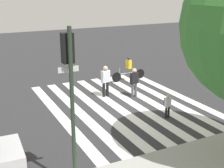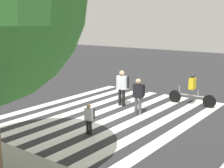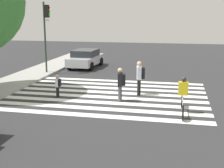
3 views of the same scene
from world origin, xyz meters
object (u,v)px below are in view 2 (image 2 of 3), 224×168
pedestrian_adult_blue_shirt (122,85)px  pedestrian_child_with_backpack (139,93)px  cyclist_mid_street (192,88)px  pedestrian_adult_yellow_jacket (89,117)px

pedestrian_adult_blue_shirt → pedestrian_child_with_backpack: size_ratio=1.08×
pedestrian_adult_blue_shirt → cyclist_mid_street: (-2.71, -2.14, -0.17)m
pedestrian_adult_yellow_jacket → cyclist_mid_street: 6.28m
pedestrian_adult_blue_shirt → cyclist_mid_street: pedestrian_adult_blue_shirt is taller
pedestrian_adult_blue_shirt → cyclist_mid_street: bearing=-153.8°
pedestrian_adult_blue_shirt → pedestrian_adult_yellow_jacket: bearing=95.9°
pedestrian_adult_yellow_jacket → cyclist_mid_street: size_ratio=0.47×
pedestrian_child_with_backpack → cyclist_mid_street: pedestrian_child_with_backpack is taller
pedestrian_child_with_backpack → pedestrian_adult_blue_shirt: bearing=-34.9°
cyclist_mid_street → pedestrian_adult_yellow_jacket: bearing=76.1°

